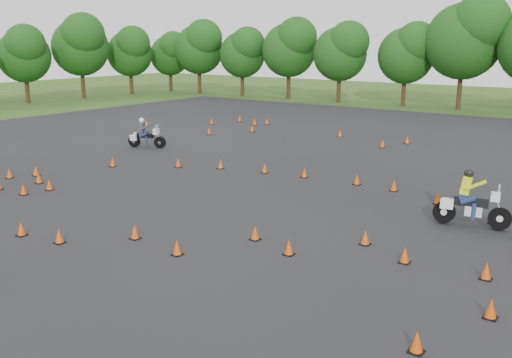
{
  "coord_description": "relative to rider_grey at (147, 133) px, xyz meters",
  "views": [
    {
      "loc": [
        11.92,
        -12.66,
        6.19
      ],
      "look_at": [
        0.0,
        4.0,
        1.2
      ],
      "focal_mm": 40.0,
      "sensor_mm": 36.0,
      "label": 1
    }
  ],
  "objects": [
    {
      "name": "traffic_cones",
      "position": [
        12.66,
        -5.12,
        -0.67
      ],
      "size": [
        36.52,
        33.4,
        0.45
      ],
      "color": "#DA4909",
      "rests_on": "asphalt_pad"
    },
    {
      "name": "ground",
      "position": [
        12.69,
        -10.67,
        -0.9
      ],
      "size": [
        140.0,
        140.0,
        0.0
      ],
      "primitive_type": "plane",
      "color": "#2D5119",
      "rests_on": "ground"
    },
    {
      "name": "asphalt_pad",
      "position": [
        12.69,
        -4.67,
        -0.9
      ],
      "size": [
        62.0,
        62.0,
        0.0
      ],
      "primitive_type": "plane",
      "color": "black",
      "rests_on": "ground"
    },
    {
      "name": "rider_yellow",
      "position": [
        19.81,
        -4.05,
        0.08
      ],
      "size": [
        2.65,
        1.23,
        1.97
      ],
      "primitive_type": null,
      "rotation": [
        0.0,
        0.0,
        0.18
      ],
      "color": "#CADC13",
      "rests_on": "ground"
    },
    {
      "name": "rider_grey",
      "position": [
        0.0,
        0.0,
        0.0
      ],
      "size": [
        2.42,
        1.55,
        1.8
      ],
      "primitive_type": null,
      "rotation": [
        0.0,
        0.0,
        0.39
      ],
      "color": "#3D3F44",
      "rests_on": "ground"
    }
  ]
}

